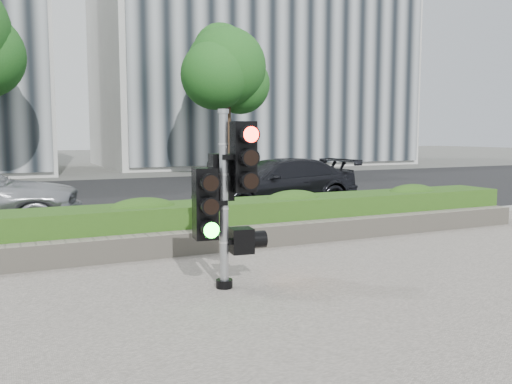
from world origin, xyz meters
TOP-DOWN VIEW (x-y plane):
  - ground at (0.00, 0.00)m, footprint 120.00×120.00m
  - sidewalk at (0.00, -2.50)m, footprint 16.00×11.00m
  - road at (0.00, 10.00)m, footprint 60.00×13.00m
  - curb at (0.00, 3.15)m, footprint 60.00×0.25m
  - stone_wall at (0.00, 1.90)m, footprint 12.00×0.32m
  - hedge at (0.00, 2.55)m, footprint 12.00×1.00m
  - building_right at (11.00, 25.00)m, footprint 18.00×10.00m
  - tree_right at (5.48, 15.55)m, footprint 4.10×3.58m
  - traffic_signal at (-0.84, 0.00)m, footprint 0.74×0.57m
  - car_dark at (2.80, 5.77)m, footprint 4.33×2.03m

SIDE VIEW (x-z plane):
  - ground at x=0.00m, z-range 0.00..0.00m
  - road at x=0.00m, z-range 0.00..0.02m
  - sidewalk at x=0.00m, z-range 0.00..0.03m
  - curb at x=0.00m, z-range 0.00..0.12m
  - stone_wall at x=0.00m, z-range 0.03..0.37m
  - hedge at x=0.00m, z-range 0.03..0.71m
  - car_dark at x=2.80m, z-range 0.02..1.24m
  - traffic_signal at x=-0.84m, z-range 0.14..2.23m
  - tree_right at x=5.48m, z-range 1.22..7.75m
  - building_right at x=11.00m, z-range 0.00..12.00m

